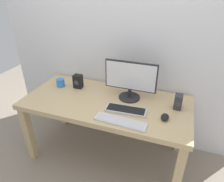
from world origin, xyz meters
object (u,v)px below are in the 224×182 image
monitor (130,80)px  keyboard_primary (126,110)px  mouse (165,117)px  speaker_right (178,102)px  desk (106,108)px  coffee_mug (61,83)px  keyboard_secondary (120,121)px  speaker_left (78,81)px

monitor → keyboard_primary: monitor is taller
mouse → speaker_right: 0.24m
desk → coffee_mug: coffee_mug is taller
keyboard_secondary → speaker_right: 0.59m
mouse → speaker_left: size_ratio=0.67×
monitor → speaker_left: bearing=178.0°
keyboard_secondary → coffee_mug: size_ratio=5.13×
mouse → monitor: bearing=149.3°
desk → speaker_left: 0.46m
desk → speaker_right: bearing=8.1°
mouse → coffee_mug: coffee_mug is taller
speaker_left → speaker_right: bearing=-3.2°
desk → speaker_right: 0.70m
desk → mouse: size_ratio=16.28×
keyboard_primary → speaker_right: (0.44, 0.21, 0.06)m
mouse → keyboard_primary: bearing=-178.1°
keyboard_secondary → speaker_right: (0.44, 0.39, 0.06)m
mouse → speaker_left: 1.03m
keyboard_primary → coffee_mug: 0.87m
keyboard_primary → keyboard_secondary: keyboard_primary is taller
desk → monitor: monitor is taller
monitor → keyboard_primary: 0.32m
keyboard_secondary → desk: bearing=129.6°
mouse → speaker_right: speaker_right is taller
keyboard_primary → coffee_mug: (-0.84, 0.23, 0.03)m
speaker_left → monitor: bearing=-2.0°
mouse → speaker_right: size_ratio=0.72×
keyboard_secondary → coffee_mug: coffee_mug is taller
mouse → speaker_left: bearing=167.2°
coffee_mug → keyboard_secondary: bearing=-25.9°
desk → mouse: bearing=-11.3°
speaker_right → desk: bearing=-171.9°
mouse → coffee_mug: (-1.19, 0.23, 0.02)m
keyboard_primary → coffee_mug: size_ratio=4.31×
speaker_right → keyboard_primary: bearing=-154.6°
speaker_right → speaker_left: 1.08m
monitor → speaker_right: (0.47, -0.04, -0.13)m
speaker_left → mouse: bearing=-15.6°
keyboard_primary → desk: bearing=154.4°
desk → keyboard_primary: keyboard_primary is taller
desk → keyboard_primary: bearing=-25.6°
keyboard_primary → keyboard_secondary: size_ratio=0.84×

